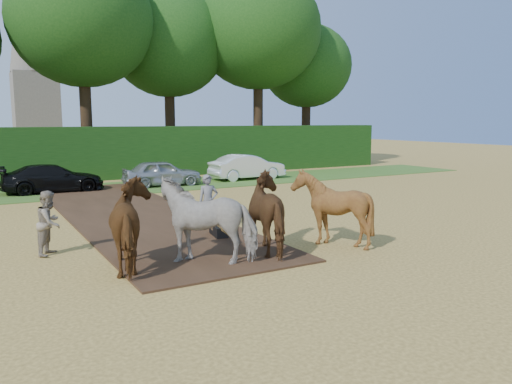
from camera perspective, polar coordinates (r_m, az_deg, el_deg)
name	(u,v)px	position (r m, az deg, el deg)	size (l,w,h in m)	color
ground	(155,269)	(11.71, -11.52, -8.65)	(120.00, 120.00, 0.00)	gold
earth_strip	(132,213)	(18.65, -14.04, -2.35)	(4.50, 17.00, 0.05)	#472D1C
grass_verge	(57,192)	(25.13, -21.78, -0.04)	(50.00, 5.00, 0.03)	#38601E
hedgerow	(42,155)	(29.43, -23.23, 3.91)	(46.00, 1.60, 3.00)	#14380F
spectator_near	(50,223)	(13.56, -22.53, -3.27)	(0.79, 0.62, 1.63)	#B3A18D
plough_team	(242,215)	(12.45, -1.67, -2.67)	(6.98, 4.85, 2.05)	brown
church	(31,31)	(66.89, -24.29, 16.42)	(5.20, 5.20, 27.00)	slate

